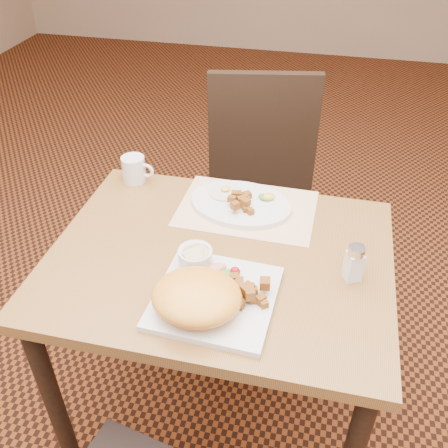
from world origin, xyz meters
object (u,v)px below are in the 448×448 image
table (219,285)px  coffee_mug (134,169)px  chair_far (261,191)px  plate_oval (241,204)px  salt_shaker (354,263)px  plate_square (215,298)px

table → coffee_mug: (-0.35, 0.30, 0.15)m
chair_far → plate_oval: (-0.00, -0.42, 0.22)m
plate_oval → salt_shaker: 0.41m
table → coffee_mug: bearing=139.4°
coffee_mug → plate_oval: bearing=-11.0°
salt_shaker → plate_square: bearing=-154.4°
chair_far → plate_square: bearing=80.4°
table → chair_far: size_ratio=0.93×
plate_oval → salt_shaker: bearing=-36.0°
plate_square → salt_shaker: size_ratio=2.80×
chair_far → salt_shaker: chair_far is taller
plate_square → coffee_mug: (-0.38, 0.46, 0.03)m
coffee_mug → plate_square: bearing=-50.6°
salt_shaker → coffee_mug: 0.76m
table → plate_oval: 0.26m
chair_far → plate_square: chair_far is taller
table → coffee_mug: size_ratio=8.42×
coffee_mug → salt_shaker: bearing=-24.2°
plate_square → plate_oval: (-0.02, 0.39, 0.00)m
plate_oval → salt_shaker: salt_shaker is taller
plate_oval → salt_shaker: (0.33, -0.24, 0.04)m
chair_far → salt_shaker: bearing=105.8°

